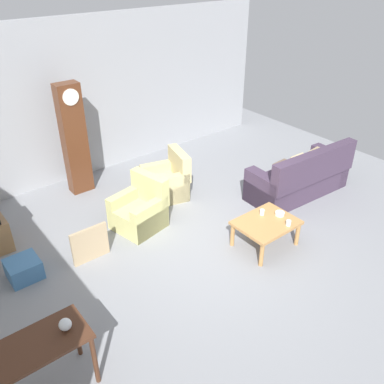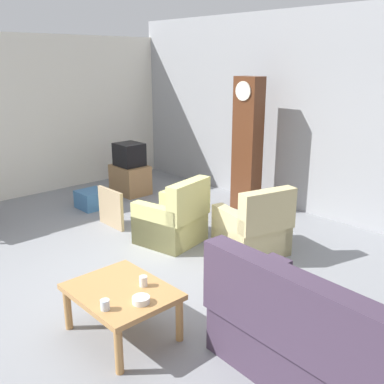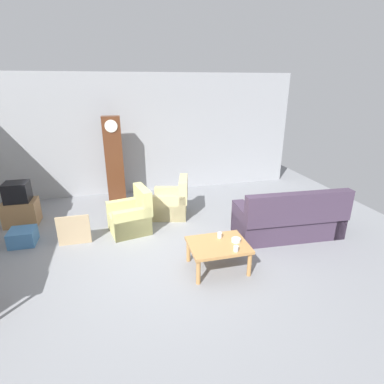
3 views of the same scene
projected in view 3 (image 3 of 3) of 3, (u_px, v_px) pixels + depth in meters
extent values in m
plane|color=gray|center=(171.00, 254.00, 5.45)|extent=(10.40, 10.40, 0.00)
cube|color=#9EA0A5|center=(146.00, 135.00, 8.17)|extent=(8.40, 0.16, 3.20)
cube|color=#423347|center=(287.00, 225.00, 6.07)|extent=(2.14, 0.96, 0.44)
cube|color=#423347|center=(299.00, 208.00, 5.56)|extent=(2.11, 0.32, 0.60)
cube|color=#423347|center=(329.00, 216.00, 6.19)|extent=(0.29, 0.85, 0.68)
cube|color=#423347|center=(244.00, 223.00, 5.86)|extent=(0.29, 0.85, 0.68)
cube|color=#9E8966|center=(310.00, 204.00, 6.06)|extent=(0.37, 0.16, 0.36)
cube|color=#C6B284|center=(288.00, 206.00, 5.98)|extent=(0.36, 0.13, 0.36)
cube|color=brown|center=(265.00, 207.00, 5.89)|extent=(0.37, 0.14, 0.36)
cube|color=#CCC67A|center=(129.00, 222.00, 6.22)|extent=(0.90, 0.90, 0.40)
cube|color=#CCC67A|center=(143.00, 199.00, 6.19)|extent=(0.33, 0.78, 0.52)
cube|color=#CCC67A|center=(125.00, 213.00, 6.44)|extent=(0.78, 0.31, 0.60)
cube|color=#CCC67A|center=(133.00, 224.00, 5.93)|extent=(0.78, 0.31, 0.60)
cube|color=#C6B67F|center=(170.00, 207.00, 6.97)|extent=(0.93, 0.93, 0.40)
cube|color=#C6B67F|center=(183.00, 189.00, 6.80)|extent=(0.37, 0.78, 0.52)
cube|color=#C6B67F|center=(171.00, 199.00, 7.21)|extent=(0.78, 0.35, 0.60)
cube|color=#C6B67F|center=(169.00, 208.00, 6.65)|extent=(0.78, 0.35, 0.60)
cube|color=#B27F47|center=(218.00, 245.00, 4.88)|extent=(0.96, 0.76, 0.05)
cylinder|color=#B27F47|center=(198.00, 272.00, 4.57)|extent=(0.07, 0.07, 0.41)
cylinder|color=#B27F47|center=(249.00, 264.00, 4.77)|extent=(0.07, 0.07, 0.41)
cylinder|color=#B27F47|center=(188.00, 251.00, 5.16)|extent=(0.07, 0.07, 0.41)
cylinder|color=#B27F47|center=(234.00, 244.00, 5.36)|extent=(0.07, 0.07, 0.41)
cube|color=#562D19|center=(114.00, 160.00, 7.54)|extent=(0.44, 0.28, 2.19)
cylinder|color=silver|center=(111.00, 126.00, 7.10)|extent=(0.30, 0.02, 0.30)
cube|color=#997047|center=(21.00, 212.00, 6.52)|extent=(0.68, 0.52, 0.54)
cube|color=black|center=(17.00, 192.00, 6.35)|extent=(0.48, 0.44, 0.42)
cube|color=tan|center=(74.00, 230.00, 5.69)|extent=(0.60, 0.05, 0.59)
cube|color=teal|center=(23.00, 237.00, 5.73)|extent=(0.46, 0.45, 0.30)
cylinder|color=white|center=(220.00, 235.00, 5.05)|extent=(0.07, 0.07, 0.10)
cylinder|color=silver|center=(236.00, 249.00, 4.64)|extent=(0.08, 0.08, 0.09)
cylinder|color=white|center=(236.00, 240.00, 4.93)|extent=(0.15, 0.15, 0.06)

